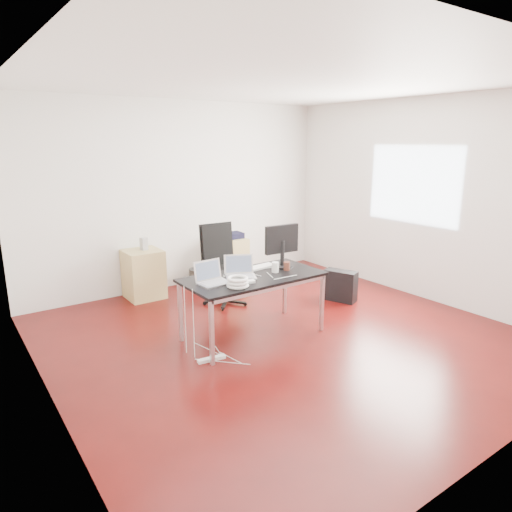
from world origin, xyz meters
TOP-DOWN VIEW (x-y plane):
  - room_shell at (0.04, 0.00)m, footprint 5.00×5.00m
  - desk at (-0.28, 0.22)m, footprint 1.60×0.80m
  - office_chair at (0.04, 1.42)m, footprint 0.51×0.53m
  - filing_cabinet_left at (-0.79, 2.23)m, footprint 0.50×0.50m
  - filing_cabinet_right at (0.64, 2.23)m, footprint 0.50×0.50m
  - pc_tower at (1.42, 0.49)m, footprint 0.35×0.49m
  - wastebasket at (0.08, 2.25)m, footprint 0.28×0.28m
  - power_strip at (-0.99, -0.05)m, footprint 0.31×0.10m
  - laptop_left at (-0.79, 0.25)m, footprint 0.35×0.28m
  - laptop_right at (-0.41, 0.28)m, footprint 0.41×0.37m
  - monitor at (0.23, 0.34)m, footprint 0.45×0.26m
  - keyboard at (-0.04, 0.43)m, footprint 0.45×0.18m
  - cup_white at (0.01, 0.18)m, footprint 0.10×0.10m
  - cup_brown at (0.18, 0.17)m, footprint 0.10×0.10m
  - cable_coil at (-0.64, -0.02)m, footprint 0.24×0.24m
  - power_adapter at (-0.44, 0.01)m, footprint 0.09×0.09m
  - speaker at (-0.75, 2.24)m, footprint 0.11×0.10m
  - navy_garment at (0.71, 2.19)m, footprint 0.31×0.25m

SIDE VIEW (x-z plane):
  - power_strip at x=-0.99m, z-range 0.00..0.04m
  - wastebasket at x=0.08m, z-range 0.00..0.28m
  - pc_tower at x=1.42m, z-range 0.00..0.44m
  - filing_cabinet_left at x=-0.79m, z-range 0.00..0.70m
  - filing_cabinet_right at x=0.64m, z-range 0.00..0.70m
  - office_chair at x=0.04m, z-range 0.06..1.15m
  - desk at x=-0.28m, z-range 0.31..1.04m
  - keyboard at x=-0.04m, z-range 0.73..0.75m
  - power_adapter at x=-0.44m, z-range 0.73..0.76m
  - navy_garment at x=0.71m, z-range 0.70..0.79m
  - cup_brown at x=0.18m, z-range 0.73..0.83m
  - cable_coil at x=-0.64m, z-range 0.73..0.84m
  - laptop_left at x=-0.79m, z-range 0.67..0.90m
  - laptop_right at x=-0.41m, z-range 0.67..0.90m
  - speaker at x=-0.75m, z-range 0.70..0.88m
  - cup_white at x=0.01m, z-range 0.73..0.85m
  - monitor at x=0.23m, z-range 0.76..1.27m
  - room_shell at x=0.04m, z-range -1.10..3.90m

